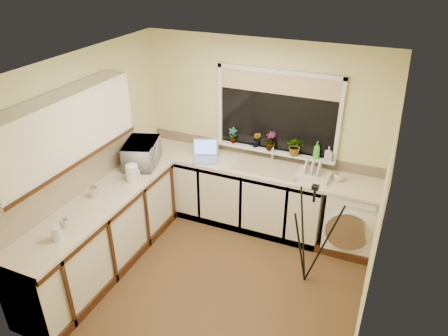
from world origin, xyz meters
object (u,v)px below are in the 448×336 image
at_px(steel_jar, 94,192).
at_px(cup_left, 64,223).
at_px(tripod, 310,236).
at_px(plant_a, 233,135).
at_px(glass_jug, 57,233).
at_px(soap_bottle_clear, 328,154).
at_px(microwave, 142,153).
at_px(cup_back, 339,177).
at_px(laptop, 206,154).
at_px(kettle, 132,173).
at_px(washing_machine, 351,216).
at_px(dish_rack, 313,175).
at_px(plant_c, 271,141).
at_px(plant_d, 295,146).
at_px(soap_bottle_green, 317,150).
at_px(plant_b, 256,139).

height_order(steel_jar, cup_left, steel_jar).
distance_m(tripod, plant_a, 1.77).
distance_m(glass_jug, soap_bottle_clear, 3.21).
distance_m(microwave, cup_back, 2.48).
height_order(laptop, kettle, laptop).
bearing_deg(tripod, washing_machine, 59.88).
bearing_deg(dish_rack, washing_machine, 7.19).
relative_size(dish_rack, soap_bottle_clear, 2.16).
height_order(tripod, plant_c, plant_c).
bearing_deg(steel_jar, plant_d, 41.10).
distance_m(plant_a, plant_d, 0.86).
bearing_deg(glass_jug, laptop, 74.96).
relative_size(microwave, soap_bottle_green, 2.53).
bearing_deg(glass_jug, plant_b, 64.22).
height_order(washing_machine, glass_jug, glass_jug).
bearing_deg(microwave, washing_machine, -96.14).
distance_m(tripod, glass_jug, 2.59).
distance_m(laptop, glass_jug, 2.21).
height_order(dish_rack, cup_back, cup_back).
bearing_deg(dish_rack, kettle, -151.97).
bearing_deg(glass_jug, plant_a, 70.80).
bearing_deg(laptop, steel_jar, -141.71).
bearing_deg(plant_c, cup_back, -12.21).
bearing_deg(plant_a, kettle, -125.07).
xyz_separation_m(dish_rack, plant_a, (-1.16, 0.24, 0.23)).
xyz_separation_m(glass_jug, microwave, (-0.11, 1.66, 0.08)).
xyz_separation_m(plant_d, soap_bottle_green, (0.27, 0.02, -0.01)).
relative_size(washing_machine, plant_c, 3.51).
relative_size(plant_b, soap_bottle_clear, 1.19).
bearing_deg(plant_d, microwave, -157.82).
relative_size(laptop, kettle, 2.10).
bearing_deg(plant_d, laptop, -166.72).
height_order(tripod, steel_jar, tripod).
relative_size(plant_a, cup_left, 2.43).
xyz_separation_m(plant_b, plant_d, (0.53, -0.03, 0.02)).
bearing_deg(microwave, cup_back, -95.04).
bearing_deg(steel_jar, dish_rack, 33.06).
xyz_separation_m(microwave, plant_c, (1.47, 0.76, 0.12)).
bearing_deg(plant_c, plant_a, -179.11).
relative_size(kettle, microwave, 0.36).
xyz_separation_m(kettle, plant_d, (1.68, 1.15, 0.17)).
distance_m(kettle, cup_left, 1.07).
height_order(microwave, plant_a, plant_a).
relative_size(kettle, glass_jug, 1.37).
bearing_deg(dish_rack, plant_a, 171.28).
distance_m(dish_rack, cup_back, 0.30).
relative_size(plant_d, cup_back, 2.10).
bearing_deg(soap_bottle_green, steel_jar, -142.33).
bearing_deg(plant_b, plant_d, -3.02).
bearing_deg(glass_jug, soap_bottle_green, 50.87).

